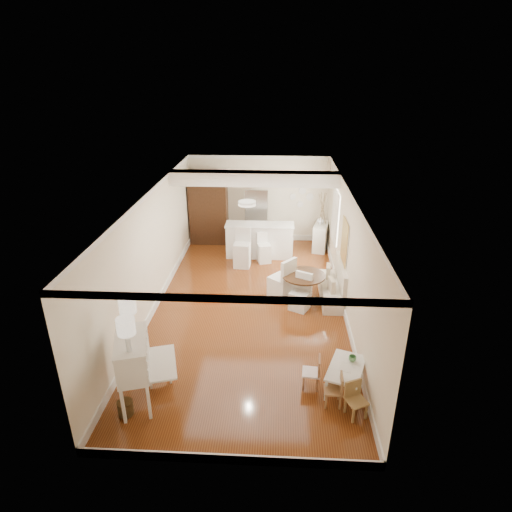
# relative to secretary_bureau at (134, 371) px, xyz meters

# --- Properties ---
(room) EXTENTS (9.00, 9.04, 2.82)m
(room) POSITION_rel_secretary_bureau_xyz_m (1.74, 3.62, 1.34)
(room) COLOR brown
(room) RESTS_ON ground
(secretary_bureau) EXTENTS (1.25, 1.27, 1.28)m
(secretary_bureau) POSITION_rel_secretary_bureau_xyz_m (0.00, 0.00, 0.00)
(secretary_bureau) COLOR white
(secretary_bureau) RESTS_ON ground
(gustavian_armchair) EXTENTS (0.62, 0.62, 0.80)m
(gustavian_armchair) POSITION_rel_secretary_bureau_xyz_m (0.21, 0.57, -0.24)
(gustavian_armchair) COLOR silver
(gustavian_armchair) RESTS_ON ground
(wicker_basket) EXTENTS (0.27, 0.27, 0.26)m
(wicker_basket) POSITION_rel_secretary_bureau_xyz_m (-0.11, -0.30, -0.51)
(wicker_basket) COLOR #493216
(wicker_basket) RESTS_ON ground
(kids_table) EXTENTS (0.85, 1.08, 0.47)m
(kids_table) POSITION_rel_secretary_bureau_xyz_m (3.60, 0.52, -0.41)
(kids_table) COLOR white
(kids_table) RESTS_ON ground
(kids_chair_a) EXTENTS (0.31, 0.31, 0.62)m
(kids_chair_a) POSITION_rel_secretary_bureau_xyz_m (3.34, 0.12, -0.33)
(kids_chair_a) COLOR #996E45
(kids_chair_a) RESTS_ON ground
(kids_chair_b) EXTENTS (0.34, 0.34, 0.65)m
(kids_chair_b) POSITION_rel_secretary_bureau_xyz_m (2.99, 0.54, -0.32)
(kids_chair_b) COLOR #946243
(kids_chair_b) RESTS_ON ground
(kids_chair_c) EXTENTS (0.41, 0.41, 0.64)m
(kids_chair_c) POSITION_rel_secretary_bureau_xyz_m (3.69, -0.13, -0.32)
(kids_chair_c) COLOR #9A7846
(kids_chair_c) RESTS_ON ground
(banquette) EXTENTS (0.52, 1.60, 0.98)m
(banquette) POSITION_rel_secretary_bureau_xyz_m (3.69, 3.80, -0.15)
(banquette) COLOR silver
(banquette) RESTS_ON ground
(dining_table) EXTENTS (1.27, 1.27, 0.72)m
(dining_table) POSITION_rel_secretary_bureau_xyz_m (2.99, 3.67, -0.28)
(dining_table) COLOR #482B17
(dining_table) RESTS_ON ground
(slip_chair_near) EXTENTS (0.57, 0.58, 0.89)m
(slip_chair_near) POSITION_rel_secretary_bureau_xyz_m (2.91, 3.29, -0.20)
(slip_chair_near) COLOR white
(slip_chair_near) RESTS_ON ground
(slip_chair_far) EXTENTS (0.73, 0.73, 1.07)m
(slip_chair_far) POSITION_rel_secretary_bureau_xyz_m (2.46, 3.88, -0.11)
(slip_chair_far) COLOR white
(slip_chair_far) RESTS_ON ground
(breakfast_counter) EXTENTS (2.05, 0.65, 1.03)m
(breakfast_counter) POSITION_rel_secretary_bureau_xyz_m (1.80, 6.40, -0.13)
(breakfast_counter) COLOR white
(breakfast_counter) RESTS_ON ground
(bar_stool_left) EXTENTS (0.49, 0.49, 1.14)m
(bar_stool_left) POSITION_rel_secretary_bureau_xyz_m (1.33, 5.61, -0.07)
(bar_stool_left) COLOR white
(bar_stool_left) RESTS_ON ground
(bar_stool_right) EXTENTS (0.44, 0.44, 0.89)m
(bar_stool_right) POSITION_rel_secretary_bureau_xyz_m (1.95, 5.94, -0.19)
(bar_stool_right) COLOR white
(bar_stool_right) RESTS_ON ground
(pantry_cabinet) EXTENTS (1.20, 0.60, 2.30)m
(pantry_cabinet) POSITION_rel_secretary_bureau_xyz_m (0.10, 7.48, 0.51)
(pantry_cabinet) COLOR #381E11
(pantry_cabinet) RESTS_ON ground
(fridge) EXTENTS (0.75, 0.65, 1.80)m
(fridge) POSITION_rel_secretary_bureau_xyz_m (2.00, 7.45, 0.26)
(fridge) COLOR silver
(fridge) RESTS_ON ground
(sideboard) EXTENTS (0.58, 0.95, 0.85)m
(sideboard) POSITION_rel_secretary_bureau_xyz_m (3.70, 7.04, -0.22)
(sideboard) COLOR silver
(sideboard) RESTS_ON ground
(pencil_cup) EXTENTS (0.18, 0.18, 0.11)m
(pencil_cup) POSITION_rel_secretary_bureau_xyz_m (3.73, 0.70, -0.12)
(pencil_cup) COLOR #5B9C60
(pencil_cup) RESTS_ON kids_table
(branch_vase) EXTENTS (0.22, 0.22, 0.22)m
(branch_vase) POSITION_rel_secretary_bureau_xyz_m (3.66, 7.09, 0.31)
(branch_vase) COLOR white
(branch_vase) RESTS_ON sideboard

